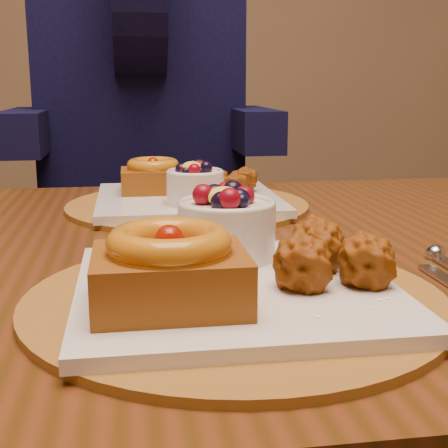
% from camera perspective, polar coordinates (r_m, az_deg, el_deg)
% --- Properties ---
extents(dining_table, '(1.60, 0.90, 0.76)m').
position_cam_1_polar(dining_table, '(0.80, -1.73, -7.08)').
color(dining_table, '#3D240B').
rests_on(dining_table, ground).
extents(place_setting_near, '(0.38, 0.38, 0.09)m').
position_cam_1_polar(place_setting_near, '(0.56, 0.52, -4.24)').
color(place_setting_near, brown).
rests_on(place_setting_near, dining_table).
extents(place_setting_far, '(0.38, 0.38, 0.08)m').
position_cam_1_polar(place_setting_far, '(0.98, -3.46, 2.73)').
color(place_setting_far, brown).
rests_on(place_setting_far, dining_table).
extents(chair_far, '(0.60, 0.60, 0.97)m').
position_cam_1_polar(chair_far, '(1.56, -7.83, -2.57)').
color(chair_far, black).
rests_on(chair_far, ground).
extents(diner, '(0.57, 0.53, 0.92)m').
position_cam_1_polar(diner, '(1.49, -7.77, 14.19)').
color(diner, black).
rests_on(diner, ground).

